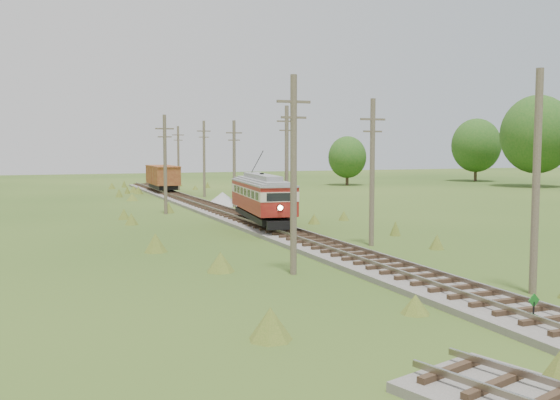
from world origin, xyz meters
name	(u,v)px	position (x,y,z in m)	size (l,w,h in m)	color
railbed_main	(236,217)	(0.00, 34.00, 0.19)	(3.60, 96.00, 0.57)	#605B54
switch_marker	(534,307)	(-0.20, 1.50, 0.63)	(0.45, 0.06, 1.08)	black
streetcar	(262,195)	(0.00, 27.84, 2.39)	(3.94, 11.07, 5.01)	black
gondola	(163,176)	(0.00, 64.67, 2.16)	(2.99, 8.96, 2.97)	black
gravel_pile	(224,199)	(2.55, 45.89, 0.63)	(3.69, 3.92, 1.34)	gray
utility_pole_r_1	(536,183)	(3.10, 5.00, 4.40)	(0.30, 0.30, 8.80)	brown
utility_pole_r_2	(372,171)	(3.30, 18.00, 4.42)	(1.60, 0.30, 8.60)	brown
utility_pole_r_3	(287,162)	(3.20, 31.00, 4.63)	(1.60, 0.30, 9.00)	brown
utility_pole_r_4	(234,163)	(3.00, 44.00, 4.32)	(1.60, 0.30, 8.40)	brown
utility_pole_r_5	(204,158)	(3.40, 57.00, 4.58)	(1.60, 0.30, 8.90)	brown
utility_pole_r_6	(178,157)	(3.20, 70.00, 4.47)	(1.60, 0.30, 8.70)	brown
utility_pole_l_a	(294,173)	(-4.20, 12.00, 4.63)	(1.60, 0.30, 9.00)	brown
utility_pole_l_b	(165,163)	(-4.50, 40.00, 4.42)	(1.60, 0.30, 8.60)	brown
tree_right_4	(537,134)	(54.00, 58.00, 7.75)	(10.50, 10.50, 13.53)	#38281C
tree_right_5	(476,145)	(56.00, 74.00, 6.19)	(8.40, 8.40, 10.82)	#38281C
tree_mid_b	(347,157)	(30.00, 72.00, 4.33)	(5.88, 5.88, 7.57)	#38281C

